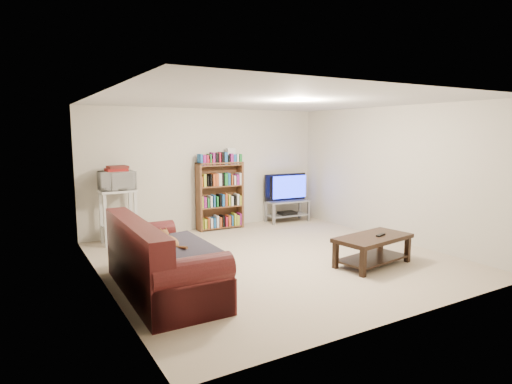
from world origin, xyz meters
TOP-DOWN VIEW (x-y plane):
  - floor at (0.00, 0.00)m, footprint 5.00×5.00m
  - ceiling at (0.00, 0.00)m, footprint 5.00×5.00m
  - wall_back at (0.00, 2.50)m, footprint 5.00×0.00m
  - wall_front at (0.00, -2.50)m, footprint 5.00×0.00m
  - wall_left at (-2.50, 0.00)m, footprint 0.00×5.00m
  - wall_right at (2.50, 0.00)m, footprint 0.00×5.00m
  - sofa at (-2.00, -0.47)m, footprint 0.95×2.14m
  - blanket at (-1.81, -0.62)m, footprint 0.90×1.12m
  - cat at (-1.81, -0.43)m, footprint 0.24×0.58m
  - coffee_table at (1.07, -0.99)m, footprint 1.28×0.77m
  - remote at (1.19, -1.03)m, footprint 0.20×0.11m
  - tv_stand at (1.74, 2.20)m, footprint 0.96×0.48m
  - television at (1.74, 2.20)m, footprint 1.01×0.20m
  - dvd_player at (1.74, 2.20)m, footprint 0.39×0.28m
  - bookshelf at (0.17, 2.30)m, footprint 0.95×0.33m
  - shelf_clutter at (0.27, 2.31)m, footprint 0.69×0.22m
  - microwave_stand at (-1.86, 2.17)m, footprint 0.60×0.44m
  - microwave at (-1.86, 2.17)m, footprint 0.59×0.41m
  - game_boxes at (-1.86, 2.17)m, footprint 0.35×0.31m

SIDE VIEW (x-z plane):
  - floor at x=0.00m, z-range 0.00..0.00m
  - dvd_player at x=1.74m, z-range 0.16..0.22m
  - coffee_table at x=1.07m, z-range 0.09..0.52m
  - tv_stand at x=1.74m, z-range 0.08..0.55m
  - sofa at x=-2.00m, z-range -0.13..0.78m
  - remote at x=1.19m, z-range 0.44..0.46m
  - blanket at x=-1.81m, z-range 0.44..0.63m
  - cat at x=-1.81m, z-range 0.51..0.68m
  - microwave_stand at x=-1.86m, z-range 0.13..1.08m
  - bookshelf at x=0.17m, z-range 0.02..1.37m
  - television at x=1.74m, z-range 0.47..1.04m
  - microwave at x=-1.86m, z-range 0.95..1.27m
  - wall_back at x=0.00m, z-range -1.30..3.70m
  - wall_front at x=0.00m, z-range -1.30..3.70m
  - wall_left at x=-2.50m, z-range -1.30..3.70m
  - wall_right at x=2.50m, z-range -1.30..3.70m
  - game_boxes at x=-1.86m, z-range 1.27..1.32m
  - shelf_clutter at x=0.27m, z-range 1.31..1.59m
  - ceiling at x=0.00m, z-range 2.40..2.40m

